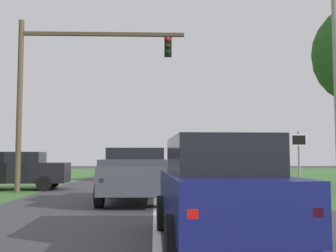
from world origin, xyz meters
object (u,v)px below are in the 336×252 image
(keep_moving_sign, at_px, (299,155))
(crossing_suv_far, at_px, (16,170))
(pickup_truck_lead, at_px, (137,174))
(traffic_light, at_px, (64,78))
(red_suv_near, at_px, (220,187))

(keep_moving_sign, height_order, crossing_suv_far, keep_moving_sign)
(pickup_truck_lead, height_order, traffic_light, traffic_light)
(keep_moving_sign, bearing_deg, crossing_suv_far, 162.57)
(traffic_light, xyz_separation_m, crossing_suv_far, (-2.48, 1.48, -4.11))
(red_suv_near, height_order, crossing_suv_far, red_suv_near)
(crossing_suv_far, bearing_deg, keep_moving_sign, -17.43)
(pickup_truck_lead, distance_m, keep_moving_sign, 6.55)
(pickup_truck_lead, distance_m, crossing_suv_far, 8.20)
(crossing_suv_far, bearing_deg, pickup_truck_lead, -43.67)
(pickup_truck_lead, bearing_deg, keep_moving_sign, 16.40)
(keep_moving_sign, distance_m, crossing_suv_far, 12.78)
(red_suv_near, bearing_deg, pickup_truck_lead, 105.09)
(keep_moving_sign, bearing_deg, red_suv_near, -117.72)
(crossing_suv_far, bearing_deg, traffic_light, -30.86)
(traffic_light, bearing_deg, red_suv_near, -64.15)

